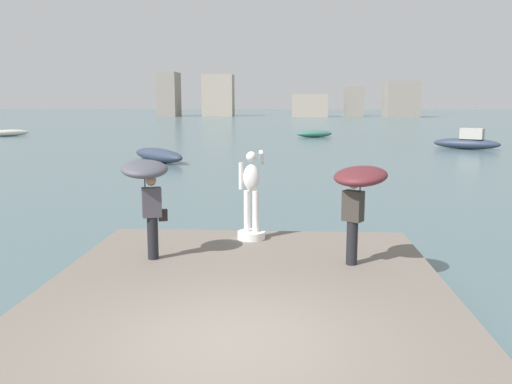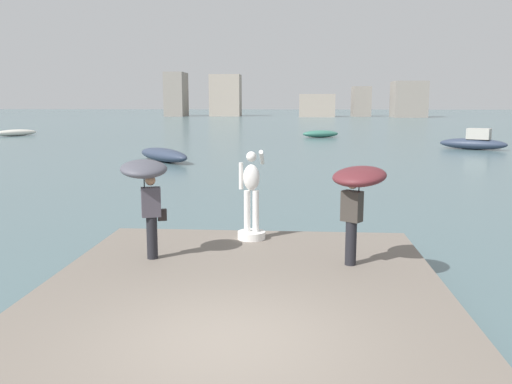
{
  "view_description": "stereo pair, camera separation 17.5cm",
  "coord_description": "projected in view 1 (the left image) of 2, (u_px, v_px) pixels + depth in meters",
  "views": [
    {
      "loc": [
        0.75,
        -7.04,
        3.6
      ],
      "look_at": [
        0.0,
        5.35,
        1.55
      ],
      "focal_mm": 38.74,
      "sensor_mm": 36.0,
      "label": 1
    },
    {
      "loc": [
        0.93,
        -7.03,
        3.6
      ],
      "look_at": [
        0.0,
        5.35,
        1.55
      ],
      "focal_mm": 38.74,
      "sensor_mm": 36.0,
      "label": 2
    }
  ],
  "objects": [
    {
      "name": "ground_plane",
      "position": [
        281.0,
        144.0,
        46.96
      ],
      "size": [
        400.0,
        400.0,
        0.0
      ],
      "primitive_type": "plane",
      "color": "#4C666B"
    },
    {
      "name": "pier",
      "position": [
        243.0,
        307.0,
        9.2
      ],
      "size": [
        7.12,
        9.39,
        0.4
      ],
      "primitive_type": "cube",
      "color": "#70665B",
      "rests_on": "ground"
    },
    {
      "name": "statue_white_figure",
      "position": [
        251.0,
        204.0,
        12.85
      ],
      "size": [
        0.65,
        0.89,
        2.09
      ],
      "color": "white",
      "rests_on": "pier"
    },
    {
      "name": "onlooker_left",
      "position": [
        147.0,
        183.0,
        11.08
      ],
      "size": [
        1.2,
        1.22,
        2.08
      ],
      "color": "black",
      "rests_on": "pier"
    },
    {
      "name": "onlooker_right",
      "position": [
        359.0,
        186.0,
        10.66
      ],
      "size": [
        1.46,
        1.47,
        2.01
      ],
      "color": "black",
      "rests_on": "pier"
    },
    {
      "name": "boat_near",
      "position": [
        8.0,
        133.0,
        57.15
      ],
      "size": [
        3.48,
        4.27,
        0.67
      ],
      "color": "silver",
      "rests_on": "ground"
    },
    {
      "name": "boat_mid",
      "position": [
        314.0,
        134.0,
        55.42
      ],
      "size": [
        3.9,
        2.33,
        0.71
      ],
      "color": "#336B5B",
      "rests_on": "ground"
    },
    {
      "name": "boat_far",
      "position": [
        158.0,
        155.0,
        33.16
      ],
      "size": [
        4.53,
        4.96,
        0.8
      ],
      "color": "#2D384C",
      "rests_on": "ground"
    },
    {
      "name": "boat_rightward",
      "position": [
        467.0,
        142.0,
        41.73
      ],
      "size": [
        4.96,
        3.56,
        1.58
      ],
      "color": "#2D384C",
      "rests_on": "ground"
    },
    {
      "name": "distant_skyline",
      "position": [
        283.0,
        99.0,
        129.93
      ],
      "size": [
        60.06,
        12.98,
        10.38
      ],
      "color": "gray",
      "rests_on": "ground"
    }
  ]
}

